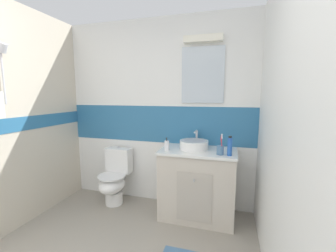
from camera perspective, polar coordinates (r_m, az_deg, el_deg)
The scene contains 8 objects.
wall_back_tiled at distance 3.02m, azimuth -2.41°, elevation 3.58°, with size 3.20×0.20×2.50m.
wall_right_plain at distance 1.66m, azimuth 29.17°, elevation -1.52°, with size 0.10×3.48×2.50m, color white.
vanity_cabinet at distance 2.78m, azimuth 7.78°, elevation -14.69°, with size 0.90×0.56×0.85m.
sink_basin at distance 2.65m, azimuth 6.84°, elevation -4.81°, with size 0.34×0.39×0.21m.
toilet at distance 3.18m, azimuth -13.84°, elevation -13.14°, with size 0.37×0.50×0.77m.
toothbrush_cup at distance 2.46m, azimuth 13.57°, elevation -6.04°, with size 0.08×0.08×0.23m.
soap_dispenser at distance 2.57m, azimuth -0.34°, elevation -5.13°, with size 0.06×0.06×0.16m.
shampoo_bottle_tall at distance 2.43m, azimuth 15.91°, elevation -5.14°, with size 0.05×0.05×0.22m.
Camera 1 is at (0.97, -0.40, 1.50)m, focal length 23.21 mm.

